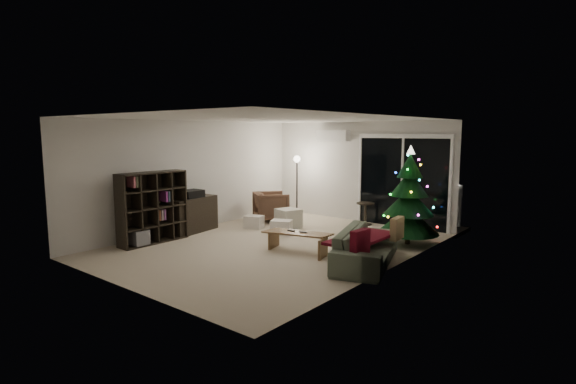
% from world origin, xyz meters
% --- Properties ---
extents(room, '(6.50, 7.51, 2.60)m').
position_xyz_m(room, '(0.46, 1.49, 1.02)').
color(room, beige).
rests_on(room, ground).
extents(bookshelf, '(0.51, 1.48, 1.45)m').
position_xyz_m(bookshelf, '(-2.25, -1.38, 0.72)').
color(bookshelf, black).
rests_on(bookshelf, floor).
extents(media_cabinet, '(0.65, 1.31, 0.79)m').
position_xyz_m(media_cabinet, '(-2.25, -0.25, 0.39)').
color(media_cabinet, black).
rests_on(media_cabinet, floor).
extents(stereo, '(0.40, 0.47, 0.17)m').
position_xyz_m(stereo, '(-2.25, -0.25, 0.87)').
color(stereo, black).
rests_on(stereo, media_cabinet).
extents(armchair, '(1.12, 1.12, 0.74)m').
position_xyz_m(armchair, '(-1.70, 1.84, 0.37)').
color(armchair, brown).
rests_on(armchair, floor).
extents(ottoman, '(0.61, 0.61, 0.44)m').
position_xyz_m(ottoman, '(-0.85, 1.49, 0.22)').
color(ottoman, beige).
rests_on(ottoman, floor).
extents(cardboard_box_a, '(0.49, 0.43, 0.29)m').
position_xyz_m(cardboard_box_a, '(-1.44, 0.93, 0.15)').
color(cardboard_box_a, silver).
rests_on(cardboard_box_a, floor).
extents(cardboard_box_b, '(0.54, 0.49, 0.31)m').
position_xyz_m(cardboard_box_b, '(-0.53, 0.85, 0.15)').
color(cardboard_box_b, silver).
rests_on(cardboard_box_b, floor).
extents(side_table, '(0.48, 0.48, 0.54)m').
position_xyz_m(side_table, '(0.40, 2.92, 0.27)').
color(side_table, black).
rests_on(side_table, floor).
extents(floor_lamp, '(0.25, 0.25, 1.57)m').
position_xyz_m(floor_lamp, '(-1.45, 2.59, 0.79)').
color(floor_lamp, black).
rests_on(floor_lamp, floor).
extents(sofa, '(1.42, 2.21, 0.60)m').
position_xyz_m(sofa, '(2.05, 0.01, 0.30)').
color(sofa, '#535950').
rests_on(sofa, floor).
extents(sofa_throw, '(0.64, 1.48, 0.05)m').
position_xyz_m(sofa_throw, '(1.95, 0.01, 0.44)').
color(sofa_throw, '#600819').
rests_on(sofa_throw, sofa).
extents(cushion_a, '(0.15, 0.40, 0.40)m').
position_xyz_m(cushion_a, '(2.30, 0.66, 0.54)').
color(cushion_a, olive).
rests_on(cushion_a, sofa).
extents(cushion_b, '(0.15, 0.40, 0.40)m').
position_xyz_m(cushion_b, '(2.30, -0.64, 0.54)').
color(cushion_b, '#600819').
rests_on(cushion_b, sofa).
extents(coffee_table, '(1.29, 0.73, 0.39)m').
position_xyz_m(coffee_table, '(0.69, -0.15, 0.19)').
color(coffee_table, brown).
rests_on(coffee_table, floor).
extents(remote_a, '(0.15, 0.05, 0.02)m').
position_xyz_m(remote_a, '(0.54, -0.15, 0.40)').
color(remote_a, black).
rests_on(remote_a, coffee_table).
extents(remote_b, '(0.15, 0.09, 0.02)m').
position_xyz_m(remote_b, '(0.79, -0.10, 0.40)').
color(remote_b, slate).
rests_on(remote_b, coffee_table).
extents(christmas_tree, '(1.39, 1.39, 1.98)m').
position_xyz_m(christmas_tree, '(2.01, 1.77, 0.99)').
color(christmas_tree, black).
rests_on(christmas_tree, floor).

